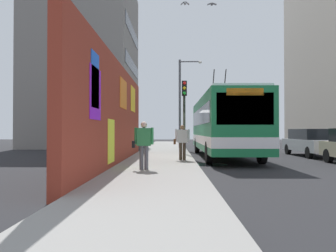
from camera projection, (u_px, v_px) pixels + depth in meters
ground_plane at (192, 159)px, 17.57m from camera, size 80.00×80.00×0.00m
sidewalk_slab at (161, 157)px, 17.59m from camera, size 48.00×3.20×0.15m
graffiti_wall at (117, 114)px, 14.01m from camera, size 14.73×0.32×4.31m
building_far_left at (86, 64)px, 31.50m from camera, size 10.88×8.71×15.59m
city_bus at (223, 124)px, 18.57m from camera, size 11.51×2.64×5.13m
parked_car_silver at (311, 142)px, 19.27m from camera, size 4.94×1.77×1.58m
pedestrian_near_wall at (144, 141)px, 11.39m from camera, size 0.22×0.74×1.64m
pedestrian_at_curb at (182, 140)px, 14.99m from camera, size 0.22×0.72×1.59m
traffic_light at (184, 105)px, 18.79m from camera, size 0.49×0.28×4.16m
street_lamp at (182, 97)px, 26.43m from camera, size 0.44×1.85×6.98m
flying_pigeons at (198, 4)px, 19.77m from camera, size 0.39×2.12×0.27m
curbside_puddle at (209, 165)px, 14.49m from camera, size 1.62×1.62×0.00m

